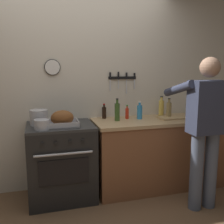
# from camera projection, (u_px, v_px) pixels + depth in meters

# --- Properties ---
(wall_back) EXTENTS (6.00, 0.13, 2.60)m
(wall_back) POSITION_uv_depth(u_px,v_px,m) (74.00, 87.00, 3.32)
(wall_back) COLOR beige
(wall_back) RESTS_ON ground
(counter_block) EXTENTS (2.03, 0.65, 0.90)m
(counter_block) POSITION_uv_depth(u_px,v_px,m) (169.00, 151.00, 3.45)
(counter_block) COLOR brown
(counter_block) RESTS_ON ground
(stove) EXTENTS (0.76, 0.67, 0.90)m
(stove) POSITION_uv_depth(u_px,v_px,m) (62.00, 162.00, 3.07)
(stove) COLOR black
(stove) RESTS_ON ground
(person_cook) EXTENTS (0.51, 0.63, 1.66)m
(person_cook) POSITION_uv_depth(u_px,v_px,m) (205.00, 124.00, 2.78)
(person_cook) COLOR #4C566B
(person_cook) RESTS_ON ground
(roasting_pan) EXTENTS (0.35, 0.26, 0.18)m
(roasting_pan) POSITION_uv_depth(u_px,v_px,m) (62.00, 119.00, 2.89)
(roasting_pan) COLOR #B7B7BC
(roasting_pan) RESTS_ON stove
(stock_pot) EXTENTS (0.20, 0.20, 0.18)m
(stock_pot) POSITION_uv_depth(u_px,v_px,m) (39.00, 117.00, 2.96)
(stock_pot) COLOR #B7B7BC
(stock_pot) RESTS_ON stove
(saucepan) EXTENTS (0.16, 0.16, 0.11)m
(saucepan) POSITION_uv_depth(u_px,v_px,m) (42.00, 125.00, 2.75)
(saucepan) COLOR #B7B7BC
(saucepan) RESTS_ON stove
(cutting_board) EXTENTS (0.36, 0.24, 0.02)m
(cutting_board) POSITION_uv_depth(u_px,v_px,m) (172.00, 118.00, 3.36)
(cutting_board) COLOR tan
(cutting_board) RESTS_ON counter_block
(bottle_olive_oil) EXTENTS (0.06, 0.06, 0.28)m
(bottle_olive_oil) POSITION_uv_depth(u_px,v_px,m) (117.00, 111.00, 3.20)
(bottle_olive_oil) COLOR #385623
(bottle_olive_oil) RESTS_ON counter_block
(bottle_cooking_oil) EXTENTS (0.07, 0.07, 0.27)m
(bottle_cooking_oil) POSITION_uv_depth(u_px,v_px,m) (161.00, 108.00, 3.49)
(bottle_cooking_oil) COLOR gold
(bottle_cooking_oil) RESTS_ON counter_block
(bottle_hot_sauce) EXTENTS (0.04, 0.04, 0.18)m
(bottle_hot_sauce) POSITION_uv_depth(u_px,v_px,m) (127.00, 113.00, 3.33)
(bottle_hot_sauce) COLOR red
(bottle_hot_sauce) RESTS_ON counter_block
(bottle_dish_soap) EXTENTS (0.07, 0.07, 0.23)m
(bottle_dish_soap) POSITION_uv_depth(u_px,v_px,m) (140.00, 112.00, 3.31)
(bottle_dish_soap) COLOR #338CCC
(bottle_dish_soap) RESTS_ON counter_block
(bottle_vinegar) EXTENTS (0.07, 0.07, 0.26)m
(bottle_vinegar) POSITION_uv_depth(u_px,v_px,m) (169.00, 110.00, 3.38)
(bottle_vinegar) COLOR #997F4C
(bottle_vinegar) RESTS_ON counter_block
(bottle_soy_sauce) EXTENTS (0.06, 0.06, 0.19)m
(bottle_soy_sauce) POSITION_uv_depth(u_px,v_px,m) (104.00, 112.00, 3.35)
(bottle_soy_sauce) COLOR black
(bottle_soy_sauce) RESTS_ON counter_block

